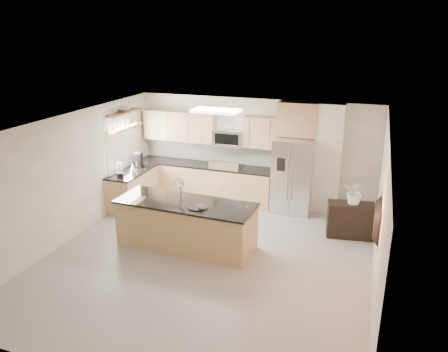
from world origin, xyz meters
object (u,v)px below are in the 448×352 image
at_px(cup, 201,207).
at_px(coffee_maker, 138,160).
at_px(kettle, 133,167).
at_px(bowl, 124,109).
at_px(microwave, 229,138).
at_px(television, 374,219).
at_px(island, 186,224).
at_px(refrigerator, 293,176).
at_px(blender, 120,171).
at_px(flower_vase, 356,186).
at_px(range, 227,184).
at_px(platter, 198,207).
at_px(credenza, 350,220).

height_order(cup, coffee_maker, coffee_maker).
height_order(kettle, bowl, bowl).
distance_m(microwave, television, 4.79).
relative_size(coffee_maker, bowl, 0.86).
bearing_deg(cup, island, 152.55).
bearing_deg(refrigerator, microwave, 174.14).
height_order(blender, flower_vase, flower_vase).
bearing_deg(blender, microwave, 39.46).
xyz_separation_m(microwave, blender, (-2.07, -1.71, -0.56)).
height_order(microwave, kettle, microwave).
height_order(cup, bowl, bowl).
xyz_separation_m(range, cup, (0.43, -2.78, 0.53)).
bearing_deg(platter, television, -6.91).
bearing_deg(blender, kettle, 84.08).
distance_m(bowl, flower_vase, 5.53).
bearing_deg(bowl, coffee_maker, 57.28).
bearing_deg(credenza, cup, -155.75).
bearing_deg(microwave, coffee_maker, -158.06).
height_order(refrigerator, flower_vase, refrigerator).
height_order(cup, platter, cup).
bearing_deg(coffee_maker, bowl, -122.72).
height_order(blender, bowl, bowl).
relative_size(island, bowl, 6.86).
distance_m(refrigerator, flower_vase, 1.80).
relative_size(blender, flower_vase, 0.46).
height_order(refrigerator, island, refrigerator).
bearing_deg(coffee_maker, flower_vase, -3.46).
relative_size(range, bowl, 2.79).
xyz_separation_m(island, coffee_maker, (-2.11, 1.85, 0.61)).
xyz_separation_m(range, television, (3.51, -3.12, 0.88)).
height_order(microwave, bowl, bowl).
bearing_deg(bowl, refrigerator, 13.17).
bearing_deg(credenza, kettle, 171.61).
distance_m(refrigerator, blender, 4.04).
xyz_separation_m(credenza, coffee_maker, (-5.18, 0.31, 0.71)).
bearing_deg(bowl, kettle, -31.96).
distance_m(blender, flower_vase, 5.24).
distance_m(refrigerator, bowl, 4.29).
distance_m(platter, kettle, 2.89).
relative_size(credenza, blender, 2.64).
height_order(island, credenza, island).
xyz_separation_m(island, television, (3.49, -0.56, 0.87)).
bearing_deg(microwave, flower_vase, -20.29).
height_order(island, bowl, bowl).
relative_size(bowl, flower_vase, 0.53).
bearing_deg(island, bowl, 146.81).
relative_size(island, kettle, 11.84).
bearing_deg(refrigerator, television, -58.96).
bearing_deg(flower_vase, cup, -147.21).
xyz_separation_m(microwave, cup, (0.43, -2.91, -0.63)).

